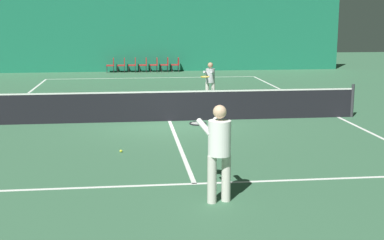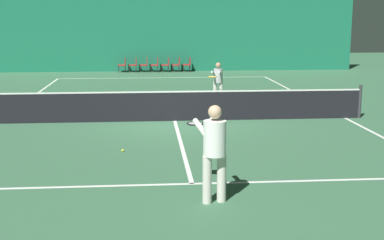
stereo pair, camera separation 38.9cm
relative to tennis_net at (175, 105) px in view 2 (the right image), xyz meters
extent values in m
plane|color=#386647|center=(0.00, 0.00, -0.51)|extent=(60.00, 60.00, 0.00)
cube|color=#196B4C|center=(0.00, 15.40, 1.86)|extent=(23.00, 0.12, 4.75)
cube|color=white|center=(0.00, 11.90, -0.51)|extent=(11.00, 0.10, 0.00)
cube|color=white|center=(0.00, 6.40, -0.51)|extent=(8.25, 0.10, 0.00)
cube|color=white|center=(0.00, -6.40, -0.51)|extent=(8.25, 0.10, 0.00)
cube|color=white|center=(5.50, 0.00, -0.51)|extent=(0.10, 23.80, 0.00)
cube|color=white|center=(0.00, 0.00, -0.51)|extent=(0.10, 12.80, 0.00)
cube|color=black|center=(0.00, 0.00, -0.04)|extent=(11.90, 0.02, 0.95)
cube|color=white|center=(0.00, 0.00, 0.41)|extent=(11.90, 0.02, 0.05)
cylinder|color=#333338|center=(5.95, 0.00, 0.02)|extent=(0.10, 0.10, 1.07)
cylinder|color=beige|center=(0.17, -7.51, -0.08)|extent=(0.20, 0.20, 0.85)
cylinder|color=beige|center=(0.44, -7.44, -0.08)|extent=(0.20, 0.20, 0.85)
cylinder|color=white|center=(0.30, -7.47, 0.65)|extent=(0.48, 0.48, 0.62)
sphere|color=#DBAD89|center=(0.30, -7.47, 1.11)|extent=(0.24, 0.24, 0.24)
cylinder|color=white|center=(0.08, -7.24, 0.79)|extent=(0.24, 0.59, 0.25)
cylinder|color=white|center=(0.39, -7.16, 0.79)|extent=(0.24, 0.59, 0.25)
cylinder|color=black|center=(0.13, -6.78, 0.71)|extent=(0.10, 0.30, 0.03)
torus|color=black|center=(0.05, -6.49, 0.71)|extent=(0.40, 0.40, 0.03)
cylinder|color=silver|center=(0.05, -6.49, 0.71)|extent=(0.34, 0.34, 0.00)
cylinder|color=beige|center=(1.96, 3.67, -0.14)|extent=(0.18, 0.18, 0.73)
cylinder|color=beige|center=(1.74, 3.75, -0.14)|extent=(0.18, 0.18, 0.73)
cylinder|color=#B7B7BC|center=(1.85, 3.71, 0.49)|extent=(0.44, 0.44, 0.53)
sphere|color=tan|center=(1.85, 3.71, 0.88)|extent=(0.20, 0.20, 0.20)
cylinder|color=#B7B7BC|center=(1.90, 3.44, 0.61)|extent=(0.26, 0.50, 0.21)
cylinder|color=#B7B7BC|center=(1.64, 3.54, 0.61)|extent=(0.26, 0.50, 0.21)
cylinder|color=black|center=(1.63, 3.12, 0.54)|extent=(0.13, 0.30, 0.03)
torus|color=gold|center=(1.53, 2.83, 0.54)|extent=(0.42, 0.42, 0.03)
cylinder|color=silver|center=(1.53, 2.83, 0.54)|extent=(0.35, 0.35, 0.00)
cylinder|color=#2D2D2D|center=(-2.48, 15.04, -0.32)|extent=(0.03, 0.03, 0.39)
cylinder|color=#2D2D2D|center=(-2.48, 14.66, -0.32)|extent=(0.03, 0.03, 0.39)
cylinder|color=#2D2D2D|center=(-2.10, 15.04, -0.32)|extent=(0.03, 0.03, 0.39)
cylinder|color=#2D2D2D|center=(-2.10, 14.66, -0.32)|extent=(0.03, 0.03, 0.39)
cube|color=#A51E1E|center=(-2.29, 14.85, -0.10)|extent=(0.44, 0.44, 0.05)
cube|color=#A51E1E|center=(-2.09, 14.85, 0.13)|extent=(0.04, 0.44, 0.40)
cylinder|color=#2D2D2D|center=(-1.85, 15.04, -0.32)|extent=(0.03, 0.03, 0.39)
cylinder|color=#2D2D2D|center=(-1.85, 14.66, -0.32)|extent=(0.03, 0.03, 0.39)
cylinder|color=#2D2D2D|center=(-1.47, 15.04, -0.32)|extent=(0.03, 0.03, 0.39)
cylinder|color=#2D2D2D|center=(-1.47, 14.66, -0.32)|extent=(0.03, 0.03, 0.39)
cube|color=#A51E1E|center=(-1.66, 14.85, -0.10)|extent=(0.44, 0.44, 0.05)
cube|color=#A51E1E|center=(-1.46, 14.85, 0.13)|extent=(0.04, 0.44, 0.40)
cylinder|color=#2D2D2D|center=(-1.23, 15.04, -0.32)|extent=(0.03, 0.03, 0.39)
cylinder|color=#2D2D2D|center=(-1.23, 14.66, -0.32)|extent=(0.03, 0.03, 0.39)
cylinder|color=#2D2D2D|center=(-0.85, 15.04, -0.32)|extent=(0.03, 0.03, 0.39)
cylinder|color=#2D2D2D|center=(-0.85, 14.66, -0.32)|extent=(0.03, 0.03, 0.39)
cube|color=#A51E1E|center=(-1.04, 14.85, -0.10)|extent=(0.44, 0.44, 0.05)
cube|color=#A51E1E|center=(-0.84, 14.85, 0.13)|extent=(0.04, 0.44, 0.40)
cylinder|color=#2D2D2D|center=(-0.60, 15.04, -0.32)|extent=(0.03, 0.03, 0.39)
cylinder|color=#2D2D2D|center=(-0.60, 14.66, -0.32)|extent=(0.03, 0.03, 0.39)
cylinder|color=#2D2D2D|center=(-0.22, 15.04, -0.32)|extent=(0.03, 0.03, 0.39)
cylinder|color=#2D2D2D|center=(-0.22, 14.66, -0.32)|extent=(0.03, 0.03, 0.39)
cube|color=#A51E1E|center=(-0.41, 14.85, -0.10)|extent=(0.44, 0.44, 0.05)
cube|color=#A51E1E|center=(-0.21, 14.85, 0.13)|extent=(0.04, 0.44, 0.40)
cylinder|color=#2D2D2D|center=(0.03, 15.04, -0.32)|extent=(0.03, 0.03, 0.39)
cylinder|color=#2D2D2D|center=(0.03, 14.66, -0.32)|extent=(0.03, 0.03, 0.39)
cylinder|color=#2D2D2D|center=(0.41, 15.04, -0.32)|extent=(0.03, 0.03, 0.39)
cylinder|color=#2D2D2D|center=(0.41, 14.66, -0.32)|extent=(0.03, 0.03, 0.39)
cube|color=#A51E1E|center=(0.22, 14.85, -0.10)|extent=(0.44, 0.44, 0.05)
cube|color=#A51E1E|center=(0.42, 14.85, 0.13)|extent=(0.04, 0.44, 0.40)
cylinder|color=#2D2D2D|center=(0.66, 15.04, -0.32)|extent=(0.03, 0.03, 0.39)
cylinder|color=#2D2D2D|center=(0.66, 14.66, -0.32)|extent=(0.03, 0.03, 0.39)
cylinder|color=#2D2D2D|center=(1.04, 15.04, -0.32)|extent=(0.03, 0.03, 0.39)
cylinder|color=#2D2D2D|center=(1.04, 14.66, -0.32)|extent=(0.03, 0.03, 0.39)
cube|color=#A51E1E|center=(0.85, 14.85, -0.10)|extent=(0.44, 0.44, 0.05)
cube|color=#A51E1E|center=(1.05, 14.85, 0.13)|extent=(0.04, 0.44, 0.40)
cylinder|color=#2D2D2D|center=(1.28, 15.04, -0.32)|extent=(0.03, 0.03, 0.39)
cylinder|color=#2D2D2D|center=(1.28, 14.66, -0.32)|extent=(0.03, 0.03, 0.39)
cylinder|color=#2D2D2D|center=(1.66, 15.04, -0.32)|extent=(0.03, 0.03, 0.39)
cylinder|color=#2D2D2D|center=(1.66, 14.66, -0.32)|extent=(0.03, 0.03, 0.39)
cube|color=#A51E1E|center=(1.47, 14.85, -0.10)|extent=(0.44, 0.44, 0.05)
cube|color=#A51E1E|center=(1.67, 14.85, 0.13)|extent=(0.04, 0.44, 0.40)
sphere|color=#D1DB33|center=(-1.46, -3.75, -0.48)|extent=(0.07, 0.07, 0.07)
camera|label=1|loc=(-1.23, -16.36, 2.73)|focal=50.00mm
camera|label=2|loc=(-0.84, -16.40, 2.73)|focal=50.00mm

